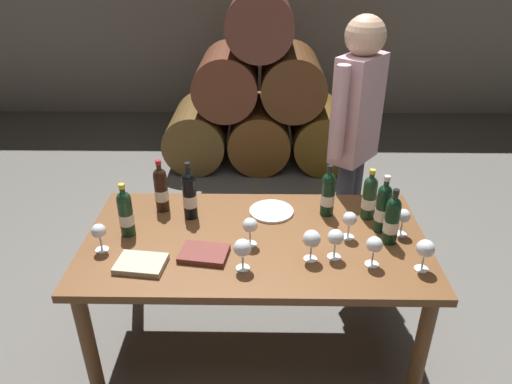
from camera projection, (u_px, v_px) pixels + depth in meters
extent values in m
plane|color=#66635E|center=(255.00, 347.00, 2.73)|extent=(14.00, 14.00, 0.00)
cylinder|color=brown|center=(198.00, 132.00, 4.88)|extent=(0.60, 0.90, 0.60)
cylinder|color=brown|center=(259.00, 132.00, 4.87)|extent=(0.60, 0.90, 0.60)
cylinder|color=brown|center=(321.00, 133.00, 4.87)|extent=(0.60, 0.90, 0.60)
cylinder|color=brown|center=(227.00, 80.00, 4.62)|extent=(0.60, 0.90, 0.60)
cylinder|color=#573219|center=(292.00, 80.00, 4.61)|extent=(0.60, 0.90, 0.60)
cylinder|color=brown|center=(260.00, 21.00, 4.35)|extent=(0.60, 0.90, 0.60)
cube|color=brown|center=(255.00, 241.00, 2.38)|extent=(1.70, 0.90, 0.04)
cylinder|color=brown|center=(91.00, 353.00, 2.23)|extent=(0.07, 0.07, 0.72)
cylinder|color=brown|center=(419.00, 357.00, 2.21)|extent=(0.07, 0.07, 0.72)
cylinder|color=brown|center=(131.00, 255.00, 2.91)|extent=(0.07, 0.07, 0.72)
cylinder|color=brown|center=(382.00, 257.00, 2.89)|extent=(0.07, 0.07, 0.72)
cylinder|color=#19381E|center=(126.00, 217.00, 2.35)|extent=(0.07, 0.07, 0.20)
sphere|color=#19381E|center=(123.00, 199.00, 2.30)|extent=(0.07, 0.07, 0.07)
cylinder|color=#19381E|center=(123.00, 194.00, 2.29)|extent=(0.03, 0.03, 0.06)
cylinder|color=gold|center=(122.00, 186.00, 2.27)|extent=(0.03, 0.03, 0.02)
cylinder|color=silver|center=(127.00, 219.00, 2.36)|extent=(0.07, 0.07, 0.06)
cylinder|color=black|center=(382.00, 212.00, 2.38)|extent=(0.07, 0.07, 0.22)
sphere|color=black|center=(385.00, 192.00, 2.32)|extent=(0.07, 0.07, 0.07)
cylinder|color=black|center=(386.00, 187.00, 2.31)|extent=(0.03, 0.03, 0.07)
cylinder|color=silver|center=(387.00, 178.00, 2.29)|extent=(0.03, 0.03, 0.02)
cylinder|color=silver|center=(382.00, 214.00, 2.38)|extent=(0.07, 0.07, 0.07)
cylinder|color=black|center=(190.00, 199.00, 2.49)|extent=(0.07, 0.07, 0.22)
sphere|color=black|center=(188.00, 179.00, 2.43)|extent=(0.07, 0.07, 0.07)
cylinder|color=black|center=(188.00, 174.00, 2.42)|extent=(0.03, 0.03, 0.07)
cylinder|color=black|center=(187.00, 165.00, 2.40)|extent=(0.03, 0.03, 0.03)
cylinder|color=silver|center=(190.00, 200.00, 2.50)|extent=(0.07, 0.07, 0.07)
cylinder|color=black|center=(328.00, 198.00, 2.52)|extent=(0.07, 0.07, 0.20)
sphere|color=black|center=(329.00, 180.00, 2.47)|extent=(0.07, 0.07, 0.07)
cylinder|color=black|center=(329.00, 175.00, 2.46)|extent=(0.03, 0.03, 0.06)
cylinder|color=black|center=(330.00, 168.00, 2.44)|extent=(0.03, 0.03, 0.02)
cylinder|color=silver|center=(327.00, 199.00, 2.53)|extent=(0.07, 0.07, 0.06)
cylinder|color=#19381E|center=(369.00, 201.00, 2.50)|extent=(0.07, 0.07, 0.20)
sphere|color=#19381E|center=(371.00, 183.00, 2.45)|extent=(0.07, 0.07, 0.07)
cylinder|color=#19381E|center=(372.00, 179.00, 2.43)|extent=(0.03, 0.03, 0.06)
cylinder|color=gold|center=(373.00, 172.00, 2.41)|extent=(0.03, 0.03, 0.02)
cylinder|color=silver|center=(369.00, 203.00, 2.50)|extent=(0.07, 0.07, 0.06)
cylinder|color=black|center=(162.00, 193.00, 2.56)|extent=(0.07, 0.07, 0.21)
sphere|color=black|center=(160.00, 175.00, 2.51)|extent=(0.07, 0.07, 0.07)
cylinder|color=black|center=(159.00, 170.00, 2.50)|extent=(0.03, 0.03, 0.07)
cylinder|color=#B21E23|center=(158.00, 163.00, 2.47)|extent=(0.03, 0.03, 0.02)
cylinder|color=silver|center=(162.00, 195.00, 2.57)|extent=(0.07, 0.07, 0.06)
cylinder|color=black|center=(391.00, 224.00, 2.29)|extent=(0.07, 0.07, 0.20)
sphere|color=black|center=(394.00, 205.00, 2.24)|extent=(0.07, 0.07, 0.07)
cylinder|color=black|center=(395.00, 200.00, 2.23)|extent=(0.03, 0.03, 0.06)
cylinder|color=black|center=(396.00, 192.00, 2.21)|extent=(0.03, 0.03, 0.02)
cylinder|color=silver|center=(391.00, 226.00, 2.30)|extent=(0.07, 0.07, 0.06)
cylinder|color=white|center=(334.00, 257.00, 2.22)|extent=(0.06, 0.06, 0.00)
cylinder|color=white|center=(334.00, 250.00, 2.21)|extent=(0.01, 0.01, 0.07)
sphere|color=white|center=(336.00, 237.00, 2.17)|extent=(0.08, 0.08, 0.08)
cylinder|color=white|center=(310.00, 259.00, 2.21)|extent=(0.06, 0.06, 0.00)
cylinder|color=white|center=(311.00, 252.00, 2.19)|extent=(0.01, 0.01, 0.07)
sphere|color=white|center=(312.00, 239.00, 2.16)|extent=(0.08, 0.08, 0.08)
cylinder|color=white|center=(250.00, 244.00, 2.32)|extent=(0.06, 0.06, 0.00)
cylinder|color=white|center=(250.00, 237.00, 2.30)|extent=(0.01, 0.01, 0.07)
sphere|color=white|center=(250.00, 225.00, 2.26)|extent=(0.07, 0.07, 0.07)
cylinder|color=white|center=(400.00, 234.00, 2.39)|extent=(0.06, 0.06, 0.00)
cylinder|color=white|center=(401.00, 227.00, 2.37)|extent=(0.01, 0.01, 0.07)
sphere|color=white|center=(403.00, 216.00, 2.34)|extent=(0.07, 0.07, 0.07)
cylinder|color=white|center=(102.00, 250.00, 2.28)|extent=(0.06, 0.06, 0.00)
cylinder|color=white|center=(101.00, 243.00, 2.26)|extent=(0.01, 0.01, 0.07)
sphere|color=white|center=(99.00, 231.00, 2.22)|extent=(0.07, 0.07, 0.07)
cylinder|color=white|center=(243.00, 268.00, 2.15)|extent=(0.06, 0.06, 0.00)
cylinder|color=white|center=(243.00, 261.00, 2.13)|extent=(0.01, 0.01, 0.07)
sphere|color=white|center=(243.00, 248.00, 2.10)|extent=(0.08, 0.08, 0.08)
cylinder|color=white|center=(348.00, 237.00, 2.37)|extent=(0.06, 0.06, 0.00)
cylinder|color=white|center=(348.00, 230.00, 2.35)|extent=(0.01, 0.01, 0.07)
sphere|color=white|center=(350.00, 219.00, 2.32)|extent=(0.07, 0.07, 0.07)
cylinder|color=white|center=(421.00, 269.00, 2.14)|extent=(0.06, 0.06, 0.00)
cylinder|color=white|center=(423.00, 262.00, 2.13)|extent=(0.01, 0.01, 0.07)
sphere|color=white|center=(426.00, 249.00, 2.09)|extent=(0.08, 0.08, 0.08)
cylinder|color=white|center=(372.00, 264.00, 2.17)|extent=(0.06, 0.06, 0.00)
cylinder|color=white|center=(373.00, 257.00, 2.16)|extent=(0.01, 0.01, 0.07)
sphere|color=white|center=(374.00, 245.00, 2.12)|extent=(0.08, 0.08, 0.08)
cube|color=#B2A893|center=(141.00, 264.00, 2.16)|extent=(0.24, 0.19, 0.03)
cube|color=brown|center=(204.00, 254.00, 2.23)|extent=(0.24, 0.19, 0.03)
cylinder|color=white|center=(271.00, 211.00, 2.58)|extent=(0.24, 0.24, 0.01)
cylinder|color=#383842|center=(350.00, 213.00, 3.22)|extent=(0.11, 0.11, 0.85)
cylinder|color=#383842|center=(342.00, 220.00, 3.14)|extent=(0.11, 0.11, 0.85)
cube|color=#CC9EA8|center=(358.00, 109.00, 2.82)|extent=(0.34, 0.36, 0.64)
cylinder|color=#CC9EA8|center=(375.00, 96.00, 2.95)|extent=(0.08, 0.08, 0.54)
cylinder|color=#CC9EA8|center=(340.00, 113.00, 2.66)|extent=(0.08, 0.08, 0.54)
sphere|color=tan|center=(365.00, 36.00, 2.62)|extent=(0.23, 0.23, 0.23)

